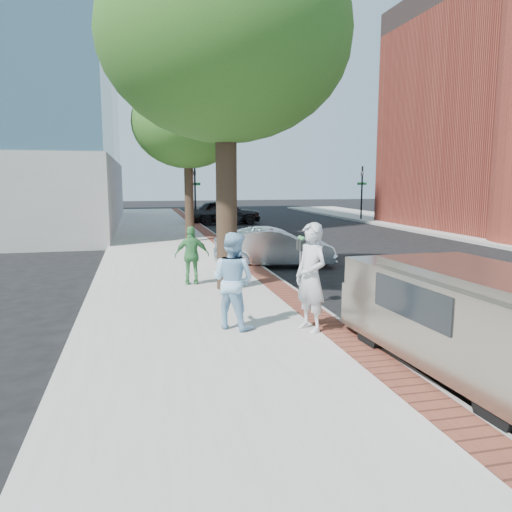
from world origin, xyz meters
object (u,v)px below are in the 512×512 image
object	(u,v)px
parking_meter	(301,254)
person_green	(192,255)
sedan_silver	(274,248)
van	(462,316)
bg_car	(224,212)
person_gray	(311,277)
person_officer	(233,280)

from	to	relation	value
parking_meter	person_green	world-z (taller)	person_green
sedan_silver	van	world-z (taller)	van
parking_meter	bg_car	distance (m)	21.60
sedan_silver	van	xyz separation A→B (m)	(0.19, -9.60, 0.26)
person_gray	person_officer	xyz separation A→B (m)	(-1.33, 0.52, -0.09)
parking_meter	sedan_silver	xyz separation A→B (m)	(0.80, 5.18, -0.55)
parking_meter	van	bearing A→B (deg)	-77.39
parking_meter	sedan_silver	distance (m)	5.27
bg_car	sedan_silver	bearing A→B (deg)	175.18
person_officer	person_gray	bearing A→B (deg)	-158.36
parking_meter	person_officer	xyz separation A→B (m)	(-1.89, -1.73, -0.16)
parking_meter	person_gray	size ratio (longest dim) A/B	0.75
person_officer	person_green	xyz separation A→B (m)	(-0.32, 4.06, -0.12)
parking_meter	sedan_silver	size ratio (longest dim) A/B	0.37
person_green	sedan_silver	world-z (taller)	person_green
parking_meter	van	size ratio (longest dim) A/B	0.32
person_officer	van	bearing A→B (deg)	-179.99
person_officer	person_green	world-z (taller)	person_officer
person_gray	person_officer	world-z (taller)	person_gray
parking_meter	person_officer	world-z (taller)	person_officer
van	sedan_silver	bearing A→B (deg)	87.74
person_gray	sedan_silver	bearing A→B (deg)	149.82
sedan_silver	bg_car	world-z (taller)	bg_car
person_officer	sedan_silver	distance (m)	7.43
person_gray	bg_car	world-z (taller)	person_gray
parking_meter	bg_car	size ratio (longest dim) A/B	0.31
parking_meter	person_gray	world-z (taller)	person_gray
person_officer	person_green	bearing A→B (deg)	-42.55
person_gray	bg_car	size ratio (longest dim) A/B	0.42
person_green	bg_car	world-z (taller)	person_green
person_green	bg_car	bearing A→B (deg)	-99.32
person_gray	van	size ratio (longest dim) A/B	0.43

